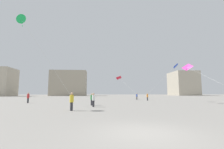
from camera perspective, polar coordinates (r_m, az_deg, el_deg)
name	(u,v)px	position (r m, az deg, el deg)	size (l,w,h in m)	color
ground_plane	(145,133)	(7.29, 11.74, -20.13)	(300.00, 300.00, 0.00)	gray
person_in_white	(93,99)	(19.52, -6.75, -8.93)	(0.37, 0.37, 1.68)	#2D2D33
person_in_blue	(137,96)	(39.47, 9.00, -7.75)	(0.36, 0.36, 1.64)	#2D2D33
person_in_red	(28,97)	(30.20, -28.19, -7.29)	(0.38, 0.38, 1.76)	#2D2D33
person_in_orange	(147,97)	(35.76, 12.75, -7.82)	(0.35, 0.35, 1.61)	#2D2D33
person_in_green	(92,99)	(21.87, -7.40, -8.73)	(0.36, 0.36, 1.64)	#2D2D33
person_in_yellow	(72,101)	(15.79, -14.46, -9.18)	(0.38, 0.38, 1.75)	#2D2D33
kite_crimson_delta	(119,78)	(44.15, 2.50, -1.23)	(4.77, 6.27, 5.01)	red
kite_cobalt_diamond	(175,66)	(33.13, 22.03, 2.98)	(4.97, 5.81, 6.17)	blue
kite_magenta_delta	(188,67)	(29.06, 25.81, 2.32)	(1.17, 10.62, 5.16)	#D12899
kite_emerald_diamond	(21,19)	(20.41, -30.12, 16.98)	(6.42, 1.95, 8.84)	green
building_centre_hall	(69,83)	(93.43, -15.46, -3.08)	(19.93, 9.38, 14.24)	#A39984
building_right_hall	(183,84)	(112.45, 24.37, -3.05)	(14.55, 17.42, 15.20)	#B2A893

